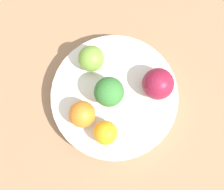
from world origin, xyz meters
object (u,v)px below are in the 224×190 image
Objects in this scene: apple_red at (89,59)px; bowl at (112,98)px; orange_back at (103,133)px; apple_green at (155,84)px; broccoli at (106,94)px; orange_front at (79,114)px.

bowl is at bearing 125.45° from apple_red.
apple_green is at bearing -135.10° from orange_back.
apple_green is at bearing 160.32° from apple_red.
apple_red is 1.11× the size of orange_back.
broccoli is 0.07m from orange_back.
bowl is 4.93× the size of orange_front.
broccoli is at bearing -143.08° from orange_front.
broccoli reaches higher than apple_red.
broccoli is 1.14× the size of apple_green.
orange_back is at bearing 78.94° from bowl.
apple_green reaches higher than apple_red.
apple_green is 1.20× the size of orange_front.
apple_green is at bearing -164.45° from broccoli.
orange_back reaches higher than bowl.
bowl is 0.09m from apple_green.
apple_green is (-0.07, -0.02, 0.04)m from bowl.
orange_back is (0.09, 0.09, -0.01)m from apple_green.
broccoli is 1.51× the size of orange_back.
apple_green reaches higher than orange_back.
apple_red and orange_front have the same top height.
apple_green is at bearing -165.51° from bowl.
apple_green is 1.33× the size of orange_back.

